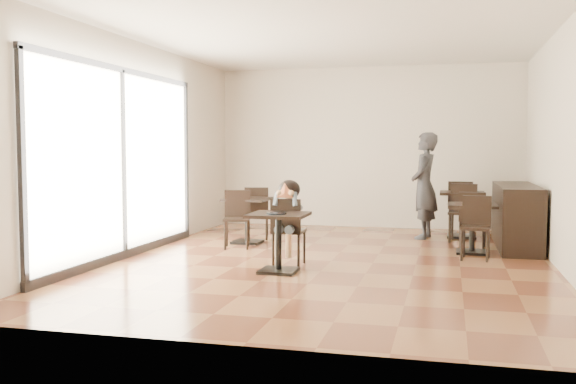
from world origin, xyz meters
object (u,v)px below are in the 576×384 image
(cafe_table_mid, at_px, (472,229))
(chair_mid_a, at_px, (473,220))
(chair_left_b, at_px, (237,220))
(chair_left_a, at_px, (257,213))
(adult_patron, at_px, (424,186))
(child, at_px, (289,223))
(child_table, at_px, (278,243))
(chair_back_b, at_px, (463,213))
(child_chair, at_px, (289,231))
(chair_back_a, at_px, (461,207))
(cafe_table_left, at_px, (247,221))
(cafe_table_back, at_px, (462,215))
(chair_mid_b, at_px, (476,228))

(cafe_table_mid, relative_size, chair_mid_a, 0.83)
(chair_left_b, bearing_deg, chair_left_a, 75.14)
(adult_patron, xyz_separation_m, cafe_table_mid, (0.77, -1.45, -0.56))
(child, height_order, chair_mid_a, child)
(child_table, bearing_deg, chair_back_b, 54.93)
(cafe_table_mid, height_order, chair_left_b, chair_left_b)
(child_chair, bearing_deg, child, -0.00)
(chair_back_a, bearing_deg, child, 66.08)
(child_table, relative_size, adult_patron, 0.41)
(cafe_table_mid, distance_m, chair_back_b, 1.21)
(child, bearing_deg, cafe_table_left, 123.32)
(cafe_table_back, distance_m, chair_back_b, 0.56)
(child, relative_size, adult_patron, 0.62)
(adult_patron, distance_m, cafe_table_left, 3.17)
(chair_left_b, distance_m, chair_back_a, 4.40)
(cafe_table_mid, distance_m, chair_back_a, 2.30)
(child, relative_size, chair_left_b, 1.26)
(child, distance_m, chair_left_a, 2.59)
(chair_back_a, bearing_deg, chair_left_a, 31.37)
(cafe_table_left, bearing_deg, child, -56.68)
(cafe_table_left, distance_m, chair_back_b, 3.64)
(chair_mid_b, bearing_deg, chair_left_a, 166.95)
(child_table, height_order, chair_left_b, chair_left_b)
(adult_patron, distance_m, chair_mid_b, 2.20)
(chair_back_b, bearing_deg, chair_mid_b, -78.06)
(cafe_table_mid, distance_m, chair_left_b, 3.63)
(child_chair, height_order, chair_left_a, child_chair)
(cafe_table_left, distance_m, chair_mid_a, 3.66)
(cafe_table_back, xyz_separation_m, chair_back_a, (0.00, 0.55, 0.08))
(chair_mid_a, bearing_deg, cafe_table_left, 12.13)
(chair_mid_b, bearing_deg, cafe_table_mid, 99.05)
(adult_patron, bearing_deg, chair_back_b, 76.11)
(chair_left_b, bearing_deg, chair_mid_b, -17.58)
(chair_mid_a, distance_m, chair_mid_b, 1.10)
(cafe_table_left, xyz_separation_m, chair_back_a, (3.50, 2.12, 0.11))
(child, height_order, chair_mid_b, child)
(cafe_table_mid, bearing_deg, cafe_table_back, 93.90)
(chair_back_a, bearing_deg, chair_mid_b, 100.09)
(chair_left_b, distance_m, chair_back_b, 3.83)
(cafe_table_mid, distance_m, chair_left_a, 3.69)
(cafe_table_back, relative_size, chair_back_b, 0.83)
(child_chair, relative_size, child, 0.79)
(chair_left_a, xyz_separation_m, chair_back_a, (3.50, 1.57, 0.03))
(chair_back_a, bearing_deg, child_table, 69.32)
(chair_back_b, bearing_deg, child, -122.91)
(child, xyz_separation_m, chair_mid_b, (2.48, 1.04, -0.13))
(chair_mid_b, bearing_deg, chair_left_b, -176.50)
(child, distance_m, cafe_table_mid, 2.93)
(cafe_table_left, bearing_deg, cafe_table_back, 24.22)
(adult_patron, height_order, chair_back_a, adult_patron)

